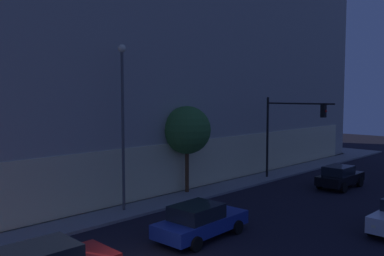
% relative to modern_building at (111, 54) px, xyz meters
% --- Properties ---
extents(modern_building, '(39.82, 31.28, 21.63)m').
position_rel_modern_building_xyz_m(modern_building, '(0.00, 0.00, 0.00)').
color(modern_building, '#4C4C51').
rests_on(modern_building, ground).
extents(traffic_light_far_corner, '(0.32, 5.57, 6.25)m').
position_rel_modern_building_xyz_m(traffic_light_far_corner, '(2.86, -18.63, -6.35)').
color(traffic_light_far_corner, black).
rests_on(traffic_light_far_corner, sidewalk_corner).
extents(street_lamp_sidewalk, '(0.44, 0.44, 9.15)m').
position_rel_modern_building_xyz_m(street_lamp_sidewalk, '(-10.69, -16.53, -4.95)').
color(street_lamp_sidewalk, '#515151').
rests_on(street_lamp_sidewalk, sidewalk_corner).
extents(sidewalk_tree, '(3.16, 3.16, 5.70)m').
position_rel_modern_building_xyz_m(sidewalk_tree, '(-5.12, -15.94, -6.49)').
color(sidewalk_tree, '#53341E').
rests_on(sidewalk_tree, sidewalk_corner).
extents(car_blue, '(4.88, 2.32, 1.60)m').
position_rel_modern_building_xyz_m(car_blue, '(-10.72, -22.40, -9.93)').
color(car_blue, navy).
rests_on(car_blue, ground).
extents(car_black, '(4.33, 1.97, 1.59)m').
position_rel_modern_building_xyz_m(car_black, '(3.66, -22.44, -9.92)').
color(car_black, black).
rests_on(car_black, ground).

